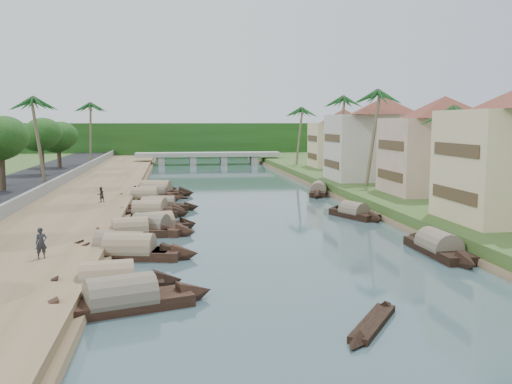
{
  "coord_description": "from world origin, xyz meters",
  "views": [
    {
      "loc": [
        -6.81,
        -39.81,
        8.37
      ],
      "look_at": [
        0.62,
        11.16,
        2.0
      ],
      "focal_mm": 40.0,
      "sensor_mm": 36.0,
      "label": 1
    }
  ],
  "objects": [
    {
      "name": "ground",
      "position": [
        0.0,
        0.0,
        0.0
      ],
      "size": [
        220.0,
        220.0,
        0.0
      ],
      "primitive_type": "plane",
      "color": "#385054",
      "rests_on": "ground"
    },
    {
      "name": "left_bank",
      "position": [
        -16.0,
        20.0,
        0.4
      ],
      "size": [
        10.0,
        180.0,
        0.8
      ],
      "primitive_type": "cube",
      "color": "brown",
      "rests_on": "ground"
    },
    {
      "name": "right_bank",
      "position": [
        19.0,
        20.0,
        0.6
      ],
      "size": [
        16.0,
        180.0,
        1.2
      ],
      "primitive_type": "cube",
      "color": "#335321",
      "rests_on": "ground"
    },
    {
      "name": "retaining_wall",
      "position": [
        -20.2,
        20.0,
        1.35
      ],
      "size": [
        0.4,
        180.0,
        1.1
      ],
      "primitive_type": "cube",
      "color": "#64655E",
      "rests_on": "left_bank"
    },
    {
      "name": "treeline",
      "position": [
        0.0,
        100.0,
        4.0
      ],
      "size": [
        120.0,
        14.0,
        8.0
      ],
      "color": "#193A10",
      "rests_on": "ground"
    },
    {
      "name": "bridge",
      "position": [
        0.0,
        72.0,
        1.72
      ],
      "size": [
        28.0,
        4.0,
        2.4
      ],
      "color": "gray",
      "rests_on": "ground"
    },
    {
      "name": "building_mid",
      "position": [
        19.99,
        14.0,
        6.13
      ],
      "size": [
        14.11,
        14.11,
        9.7
      ],
      "color": "#D0A893",
      "rests_on": "right_bank"
    },
    {
      "name": "building_far",
      "position": [
        18.99,
        28.0,
        6.38
      ],
      "size": [
        15.59,
        15.59,
        10.2
      ],
      "color": "beige",
      "rests_on": "right_bank"
    },
    {
      "name": "building_distant",
      "position": [
        19.99,
        48.0,
        5.88
      ],
      "size": [
        12.62,
        12.62,
        9.2
      ],
      "color": "#CBBE88",
      "rests_on": "right_bank"
    },
    {
      "name": "sampan_0",
      "position": [
        -9.23,
        -14.6,
        0.42
      ],
      "size": [
        9.01,
        4.48,
        2.33
      ],
      "rotation": [
        0.0,
        0.0,
        0.32
      ],
      "color": "black",
      "rests_on": "ground"
    },
    {
      "name": "sampan_1",
      "position": [
        -10.15,
        -11.67,
        0.42
      ],
      "size": [
        7.84,
        2.67,
        2.28
      ],
      "rotation": [
        0.0,
        0.0,
        0.12
      ],
      "color": "black",
      "rests_on": "ground"
    },
    {
      "name": "sampan_2",
      "position": [
        -9.56,
        -4.68,
        0.42
      ],
      "size": [
        8.96,
        3.54,
        2.3
      ],
      "rotation": [
        0.0,
        0.0,
        -0.21
      ],
      "color": "black",
      "rests_on": "ground"
    },
    {
      "name": "sampan_3",
      "position": [
        -10.12,
        -4.13,
        0.42
      ],
      "size": [
        8.94,
        4.3,
        2.35
      ],
      "rotation": [
        0.0,
        0.0,
        -0.3
      ],
      "color": "black",
      "rests_on": "ground"
    },
    {
      "name": "sampan_4",
      "position": [
        -10.0,
        1.77,
        0.41
      ],
      "size": [
        7.57,
        2.86,
        2.12
      ],
      "rotation": [
        0.0,
        0.0,
        0.17
      ],
      "color": "black",
      "rests_on": "ground"
    },
    {
      "name": "sampan_5",
      "position": [
        -8.11,
        3.89,
        0.42
      ],
      "size": [
        6.9,
        4.04,
        2.17
      ],
      "rotation": [
        0.0,
        0.0,
        0.38
      ],
      "color": "black",
      "rests_on": "ground"
    },
    {
      "name": "sampan_6",
      "position": [
        -8.55,
        3.03,
        0.42
      ],
      "size": [
        7.38,
        4.8,
        2.21
      ],
      "rotation": [
        0.0,
        0.0,
        -0.46
      ],
      "color": "black",
      "rests_on": "ground"
    },
    {
      "name": "sampan_7",
      "position": [
        -9.11,
        10.97,
        0.41
      ],
      "size": [
        7.7,
        2.6,
        2.04
      ],
      "rotation": [
        0.0,
        0.0,
        -0.14
      ],
      "color": "black",
      "rests_on": "ground"
    },
    {
      "name": "sampan_8",
      "position": [
        -8.66,
        13.2,
        0.41
      ],
      "size": [
        6.5,
        3.39,
        2.0
      ],
      "rotation": [
        0.0,
        0.0,
        -0.31
      ],
      "color": "black",
      "rests_on": "ground"
    },
    {
      "name": "sampan_9",
      "position": [
        -7.99,
        14.54,
        0.41
      ],
      "size": [
        7.45,
        2.31,
        1.9
      ],
      "rotation": [
        0.0,
        0.0,
        -0.12
      ],
      "color": "black",
      "rests_on": "ground"
    },
    {
      "name": "sampan_10",
      "position": [
        -9.85,
        20.83,
        0.42
      ],
      "size": [
        8.05,
        2.4,
        2.19
      ],
      "rotation": [
        0.0,
        0.0,
        -0.09
      ],
      "color": "black",
      "rests_on": "ground"
    },
    {
      "name": "sampan_11",
      "position": [
        -8.69,
        25.98,
        0.42
      ],
      "size": [
        9.17,
        4.56,
        2.53
      ],
      "rotation": [
        0.0,
        0.0,
        -0.3
      ],
      "color": "black",
      "rests_on": "ground"
    },
    {
      "name": "sampan_12",
      "position": [
        -9.22,
        23.76,
        0.41
      ],
      "size": [
        8.2,
        2.79,
        1.96
      ],
      "rotation": [
        0.0,
        0.0,
        0.17
      ],
      "color": "black",
      "rests_on": "ground"
    },
    {
      "name": "sampan_13",
      "position": [
        -9.69,
        29.34,
        0.41
      ],
      "size": [
        6.81,
        1.66,
        1.91
      ],
      "rotation": [
        0.0,
        0.0,
        -0.0
      ],
      "color": "black",
      "rests_on": "ground"
    },
    {
      "name": "sampan_14",
      "position": [
        9.79,
        -6.4,
        0.42
      ],
      "size": [
        2.0,
        9.16,
        2.21
      ],
      "rotation": [
        0.0,
        0.0,
        1.58
      ],
      "color": "black",
      "rests_on": "ground"
    },
    {
      "name": "sampan_15",
      "position": [
        8.84,
        7.81,
        0.41
      ],
      "size": [
        4.07,
        7.23,
        1.97
      ],
      "rotation": [
        0.0,
        0.0,
        1.96
      ],
      "color": "black",
      "rests_on": "ground"
    },
    {
      "name": "sampan_16",
      "position": [
        9.79,
        23.88,
        0.41
      ],
      "size": [
        4.09,
        8.73,
        2.12
      ],
      "rotation": [
        0.0,
        0.0,
        1.27
      ],
      "color": "black",
      "rests_on": "ground"
    },
    {
      "name": "canoe_0",
      "position": [
        1.22,
        -18.14,
        0.1
      ],
      "size": [
        4.21,
        5.57,
        0.82
      ],
      "rotation": [
        0.0,
        0.0,
        0.97
      ],
      "color": "black",
      "rests_on": "ground"
    },
    {
      "name": "canoe_1",
      "position": [
        -10.14,
        -5.21,
        0.1
      ],
      "size": [
        4.94,
        1.24,
        0.79
      ],
      "rotation": [
        0.0,
        0.0,
        -0.09
      ],
      "color": "black",
      "rests_on": "ground"
    },
    {
      "name": "canoe_2",
      "position": [
        -8.14,
        23.09,
        0.1
      ],
      "size": [
        6.21,
        2.61,
        0.9
      ],
      "rotation": [
        0.0,
        0.0,
        -0.28
      ],
      "color": "black",
      "rests_on": "ground"
    },
    {
      "name": "palm_1",
      "position": [
        16.0,
        4.74,
        9.24
      ],
      "size": [
        3.2,
        3.2,
        9.77
      ],
      "color": "brown",
      "rests_on": "ground"
    },
    {
      "name": "palm_2",
      "position": [
        15.0,
        21.55,
        11.4
      ],
      "size": [
        3.2,
        3.2,
        11.99
      ],
      "color": "brown",
      "rests_on": "ground"
    },
    {
      "name": "palm_3",
      "position": [
        16.0,
        37.6,
        11.43
      ],
      "size": [
        3.2,
        3.2,
        12.02
      ],
      "color": "brown",
      "rests_on": "ground"
    },
    {
      "name": "palm_6",
      "position": [
        -22.0,
        29.57,
        10.76
      ],
      "size": [
        3.2,
        3.2,
        11.12
      ],
      "color": "brown",
      "rests_on": "ground"
    },
    {
      "name": "palm_7",
      "position": [
        14.0,
        54.27,
        10.3
      ],
      "size": [
        3.2,
        3.2,
        10.86
      ],
      "color": "brown",
      "rests_on": "ground"
    },
    {
      "name": "palm_8",
      "position": [
        -20.5,
        59.01,
        11.05
      ],
      "size": [
        3.2,
        3.2,
        11.44
      ],
      "color": "brown",
      "rests_on": "ground"
    },
    {
      "name": "tree_3",
      "position": [
        -24.0,
        20.91,
        6.58
      ],
      "size": [
        5.01,
        5.01,
        7.32
      ],
      "color": "#473729",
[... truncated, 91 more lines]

